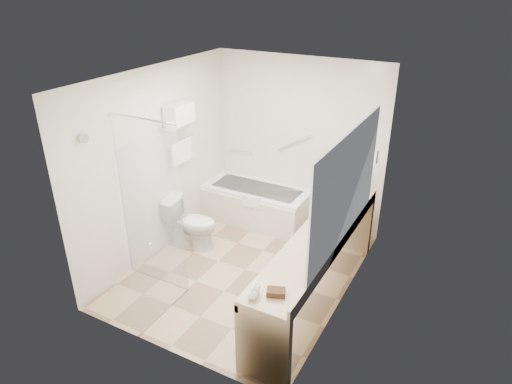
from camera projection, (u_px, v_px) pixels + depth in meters
The scene contains 25 objects.
floor at pixel (245, 270), 5.96m from camera, with size 3.20×3.20×0.00m, color tan.
ceiling at pixel (243, 77), 4.87m from camera, with size 2.60×3.20×0.10m, color silver.
wall_back at pixel (298, 143), 6.68m from camera, with size 2.60×0.10×2.50m, color beige.
wall_front at pixel (157, 247), 4.15m from camera, with size 2.60×0.10×2.50m, color beige.
wall_left at pixel (158, 163), 5.97m from camera, with size 0.10×3.20×2.50m, color beige.
wall_right at pixel (350, 207), 4.85m from camera, with size 0.10×3.20×2.50m, color beige.
bathtub at pixel (257, 204), 7.03m from camera, with size 1.60×0.73×0.59m.
grab_bar_short at pixel (241, 152), 7.18m from camera, with size 0.03×0.03×0.40m, color silver.
grab_bar_long at pixel (294, 143), 6.67m from camera, with size 0.03×0.03×0.60m, color silver.
shower_enclosure at pixel (153, 217), 5.03m from camera, with size 0.96×0.91×2.11m.
towel_shelf at pixel (179, 120), 5.97m from camera, with size 0.24×0.55×0.81m.
vanity_counter at pixel (317, 255), 5.12m from camera, with size 0.55×2.70×0.95m.
sink at pixel (333, 226), 5.35m from camera, with size 0.40×0.52×0.14m, color white.
faucet at pixel (346, 221), 5.24m from camera, with size 0.03×0.03×0.14m, color silver.
mirror at pixel (347, 187), 4.61m from camera, with size 0.02×2.00×1.20m, color #B5BAC2.
hairdryer_unit at pixel (374, 157), 5.62m from camera, with size 0.08×0.10×0.18m, color white.
toilet at pixel (192, 223), 6.34m from camera, with size 0.41×0.73×0.71m, color white.
amenity_basket at pixel (276, 292), 4.15m from camera, with size 0.17×0.11×0.06m, color #432718.
soap_bottle_a at pixel (255, 292), 4.15m from camera, with size 0.06×0.14×0.07m, color white.
soap_bottle_b at pixel (252, 294), 4.09m from camera, with size 0.09×0.12×0.09m, color white.
water_bottle_left at pixel (334, 199), 5.75m from camera, with size 0.05×0.05×0.17m.
water_bottle_mid at pixel (325, 206), 5.52m from camera, with size 0.07×0.07×0.22m.
water_bottle_right at pixel (340, 201), 5.68m from camera, with size 0.06×0.06×0.18m.
drinking_glass_near at pixel (326, 204), 5.70m from camera, with size 0.07×0.07×0.09m, color silver.
drinking_glass_far at pixel (318, 215), 5.44m from camera, with size 0.07×0.07×0.09m, color silver.
Camera 1 is at (2.47, -4.26, 3.51)m, focal length 32.00 mm.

